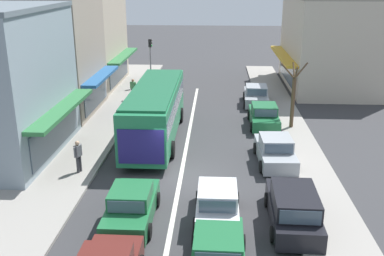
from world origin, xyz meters
name	(u,v)px	position (x,y,z in m)	size (l,w,h in m)	color
ground_plane	(181,176)	(0.00, 0.00, 0.00)	(140.00, 140.00, 0.00)	#353538
lane_centre_line	(186,147)	(0.00, 4.00, 0.00)	(0.20, 28.00, 0.01)	silver
sidewalk_left	(80,132)	(-6.80, 6.00, 0.07)	(5.20, 44.00, 0.14)	gray
kerb_right	(290,136)	(6.20, 6.00, 0.06)	(2.80, 44.00, 0.12)	gray
shopfront_mid_block	(45,53)	(-10.18, 10.32, 4.24)	(7.73, 7.16, 8.50)	gray
shopfront_far_end	(80,38)	(-10.18, 18.54, 4.20)	(7.55, 8.88, 8.41)	#B2A38E
building_right_far	(332,42)	(11.48, 19.36, 3.91)	(8.25, 11.48, 7.83)	beige
city_bus	(155,109)	(-1.92, 5.25, 1.88)	(2.79, 10.87, 3.23)	#237A4C
sedan_adjacent_lane_trail	(132,206)	(-1.61, -4.35, 0.66)	(1.91, 4.20, 1.47)	#1E6638
hatchback_adjacent_lane_lead	(217,204)	(1.79, -4.03, 0.71)	(1.83, 3.71, 1.54)	silver
sedan_behind_bus_mid	(218,255)	(1.83, -7.43, 0.66)	(1.95, 4.23, 1.47)	#1E6638
parked_wagon_kerb_front	(293,208)	(4.76, -4.32, 0.75)	(2.01, 4.53, 1.58)	black
parked_sedan_kerb_second	(275,151)	(4.80, 1.94, 0.66)	(2.02, 4.27, 1.47)	#9EA3A8
parked_sedan_kerb_third	(264,116)	(4.79, 8.05, 0.66)	(1.91, 4.21, 1.47)	#1E6638
parked_sedan_kerb_rear	(256,96)	(4.69, 13.30, 0.66)	(2.01, 4.26, 1.47)	#9EA3A8
traffic_light_downstreet	(150,55)	(-4.09, 18.40, 2.85)	(0.33, 0.24, 4.20)	gray
street_tree_right	(293,97)	(6.50, 7.63, 2.07)	(1.69, 1.65, 4.32)	brown
pedestrian_with_handbag_near	(133,88)	(-4.79, 13.63, 1.07)	(0.64, 0.43, 1.63)	#232838
pedestrian_browsing_midblock	(78,154)	(-5.02, -0.08, 1.07)	(0.34, 0.54, 1.63)	#333338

